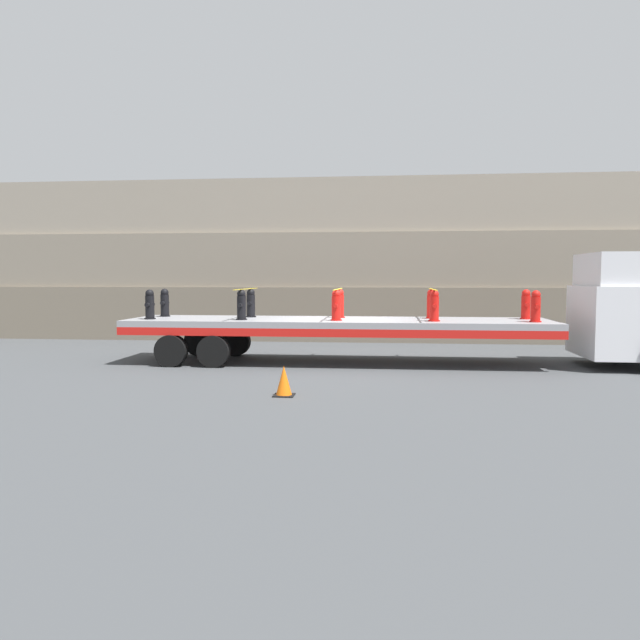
% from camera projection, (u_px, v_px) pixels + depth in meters
% --- Properties ---
extents(ground_plane, '(120.00, 120.00, 0.00)m').
position_uv_depth(ground_plane, '(338.00, 363.00, 16.37)').
color(ground_plane, '#3F4244').
extents(rock_cliff, '(60.00, 3.30, 5.70)m').
position_uv_depth(rock_cliff, '(353.00, 261.00, 22.86)').
color(rock_cliff, '#706656').
rests_on(rock_cliff, ground_plane).
extents(truck_cab, '(2.29, 2.60, 2.84)m').
position_uv_depth(truck_cab, '(630.00, 310.00, 15.48)').
color(truck_cab, silver).
rests_on(truck_cab, ground_plane).
extents(flatbed_trailer, '(10.97, 2.59, 1.15)m').
position_uv_depth(flatbed_trailer, '(319.00, 326.00, 16.36)').
color(flatbed_trailer, gray).
rests_on(flatbed_trailer, ground_plane).
extents(fire_hydrant_black_near_0, '(0.29, 0.47, 0.78)m').
position_uv_depth(fire_hydrant_black_near_0, '(150.00, 305.00, 16.25)').
color(fire_hydrant_black_near_0, black).
rests_on(fire_hydrant_black_near_0, flatbed_trailer).
extents(fire_hydrant_black_far_0, '(0.29, 0.47, 0.78)m').
position_uv_depth(fire_hydrant_black_far_0, '(165.00, 303.00, 17.34)').
color(fire_hydrant_black_far_0, black).
rests_on(fire_hydrant_black_far_0, flatbed_trailer).
extents(fire_hydrant_black_near_1, '(0.29, 0.47, 0.78)m').
position_uv_depth(fire_hydrant_black_near_1, '(241.00, 305.00, 15.99)').
color(fire_hydrant_black_near_1, black).
rests_on(fire_hydrant_black_near_1, flatbed_trailer).
extents(fire_hydrant_black_far_1, '(0.29, 0.47, 0.78)m').
position_uv_depth(fire_hydrant_black_far_1, '(251.00, 303.00, 17.07)').
color(fire_hydrant_black_far_1, black).
rests_on(fire_hydrant_black_far_1, flatbed_trailer).
extents(fire_hydrant_red_near_2, '(0.29, 0.47, 0.78)m').
position_uv_depth(fire_hydrant_red_near_2, '(336.00, 306.00, 15.72)').
color(fire_hydrant_red_near_2, red).
rests_on(fire_hydrant_red_near_2, flatbed_trailer).
extents(fire_hydrant_red_far_2, '(0.29, 0.47, 0.78)m').
position_uv_depth(fire_hydrant_red_far_2, '(340.00, 304.00, 16.81)').
color(fire_hydrant_red_far_2, red).
rests_on(fire_hydrant_red_far_2, flatbed_trailer).
extents(fire_hydrant_red_near_3, '(0.29, 0.47, 0.78)m').
position_uv_depth(fire_hydrant_red_near_3, '(434.00, 306.00, 15.46)').
color(fire_hydrant_red_near_3, red).
rests_on(fire_hydrant_red_near_3, flatbed_trailer).
extents(fire_hydrant_red_far_3, '(0.29, 0.47, 0.78)m').
position_uv_depth(fire_hydrant_red_far_3, '(431.00, 304.00, 16.54)').
color(fire_hydrant_red_far_3, red).
rests_on(fire_hydrant_red_far_3, flatbed_trailer).
extents(fire_hydrant_red_near_4, '(0.29, 0.47, 0.78)m').
position_uv_depth(fire_hydrant_red_near_4, '(536.00, 307.00, 15.19)').
color(fire_hydrant_red_near_4, red).
rests_on(fire_hydrant_red_near_4, flatbed_trailer).
extents(fire_hydrant_red_far_4, '(0.29, 0.47, 0.78)m').
position_uv_depth(fire_hydrant_red_far_4, '(526.00, 305.00, 16.28)').
color(fire_hydrant_red_far_4, red).
rests_on(fire_hydrant_red_far_4, flatbed_trailer).
extents(cargo_strap_rear, '(0.05, 2.69, 0.01)m').
position_uv_depth(cargo_strap_rear, '(246.00, 289.00, 16.50)').
color(cargo_strap_rear, yellow).
rests_on(cargo_strap_rear, fire_hydrant_black_near_1).
extents(cargo_strap_middle, '(0.05, 2.69, 0.01)m').
position_uv_depth(cargo_strap_middle, '(338.00, 289.00, 16.24)').
color(cargo_strap_middle, yellow).
rests_on(cargo_strap_middle, fire_hydrant_red_near_2).
extents(cargo_strap_front, '(0.05, 2.69, 0.01)m').
position_uv_depth(cargo_strap_front, '(433.00, 289.00, 15.97)').
color(cargo_strap_front, yellow).
rests_on(cargo_strap_front, fire_hydrant_red_near_3).
extents(traffic_cone, '(0.39, 0.39, 0.58)m').
position_uv_depth(traffic_cone, '(284.00, 381.00, 11.79)').
color(traffic_cone, black).
rests_on(traffic_cone, ground_plane).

